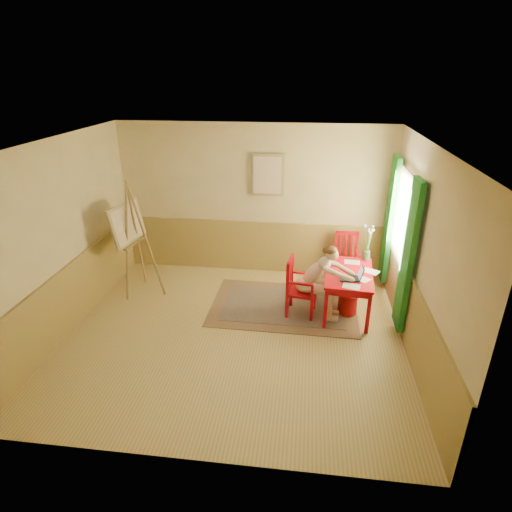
# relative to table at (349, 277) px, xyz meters

# --- Properties ---
(room) EXTENTS (5.04, 4.54, 2.84)m
(room) POSITION_rel_table_xyz_m (-1.69, -0.84, 0.77)
(room) COLOR tan
(room) RESTS_ON ground
(wainscot) EXTENTS (5.00, 4.50, 1.00)m
(wainscot) POSITION_rel_table_xyz_m (-1.69, -0.05, -0.13)
(wainscot) COLOR olive
(wainscot) RESTS_ON room
(window) EXTENTS (0.12, 2.01, 2.20)m
(window) POSITION_rel_table_xyz_m (0.73, 0.26, 0.71)
(window) COLOR white
(window) RESTS_ON room
(wall_portrait) EXTENTS (0.60, 0.05, 0.76)m
(wall_portrait) POSITION_rel_table_xyz_m (-1.44, 1.36, 1.27)
(wall_portrait) COLOR #9E8B58
(wall_portrait) RESTS_ON room
(rug) EXTENTS (2.43, 1.64, 0.02)m
(rug) POSITION_rel_table_xyz_m (-1.01, 0.05, -0.62)
(rug) COLOR #8C7251
(rug) RESTS_ON room
(table) EXTENTS (0.82, 1.26, 0.72)m
(table) POSITION_rel_table_xyz_m (0.00, 0.00, 0.00)
(table) COLOR red
(table) RESTS_ON room
(chair_left) EXTENTS (0.49, 0.47, 0.96)m
(chair_left) POSITION_rel_table_xyz_m (-0.78, -0.14, -0.15)
(chair_left) COLOR red
(chair_left) RESTS_ON room
(chair_back) EXTENTS (0.44, 0.46, 0.95)m
(chair_back) POSITION_rel_table_xyz_m (0.04, 1.05, -0.15)
(chair_back) COLOR red
(chair_back) RESTS_ON room
(figure) EXTENTS (0.93, 0.45, 1.23)m
(figure) POSITION_rel_table_xyz_m (-0.47, -0.18, 0.05)
(figure) COLOR #D5AE91
(figure) RESTS_ON room
(laptop) EXTENTS (0.36, 0.23, 0.21)m
(laptop) POSITION_rel_table_xyz_m (0.03, -0.22, 0.13)
(laptop) COLOR #1E2338
(laptop) RESTS_ON table
(papers) EXTENTS (0.64, 1.07, 0.00)m
(papers) POSITION_rel_table_xyz_m (0.14, -0.06, 0.09)
(papers) COLOR white
(papers) RESTS_ON table
(vase) EXTENTS (0.21, 0.30, 0.61)m
(vase) POSITION_rel_table_xyz_m (0.32, 0.51, 0.37)
(vase) COLOR #3F724C
(vase) RESTS_ON table
(wastebasket) EXTENTS (0.32, 0.32, 0.33)m
(wastebasket) POSITION_rel_table_xyz_m (0.02, -0.05, -0.47)
(wastebasket) COLOR #B60D13
(wastebasket) RESTS_ON room
(easel) EXTENTS (0.72, 0.91, 2.03)m
(easel) POSITION_rel_table_xyz_m (-3.65, 0.27, 0.57)
(easel) COLOR olive
(easel) RESTS_ON room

